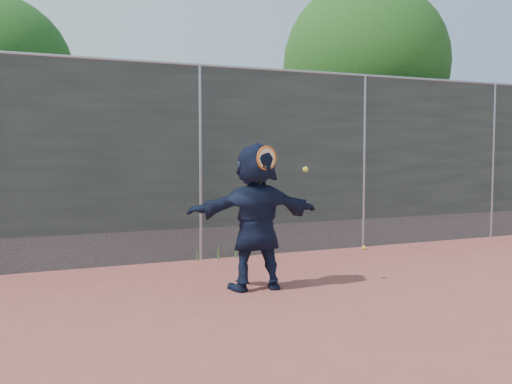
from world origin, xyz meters
name	(u,v)px	position (x,y,z in m)	size (l,w,h in m)	color
ground	(308,319)	(0.00, 0.00, 0.00)	(80.00, 80.00, 0.00)	#9E4C42
player	(256,216)	(0.03, 1.38, 0.89)	(1.65, 0.53, 1.78)	black
ball_ground	(364,248)	(2.85, 3.23, 0.03)	(0.07, 0.07, 0.07)	gold
fence	(200,158)	(0.00, 3.50, 1.58)	(20.00, 0.06, 3.03)	#38423D
swing_action	(270,161)	(0.13, 1.19, 1.57)	(0.71, 0.14, 0.51)	#C65C12
tree_right	(371,70)	(4.68, 5.75, 3.49)	(3.78, 3.60, 5.39)	#382314
weed_clump	(221,251)	(0.29, 3.38, 0.13)	(0.68, 0.07, 0.30)	#387226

